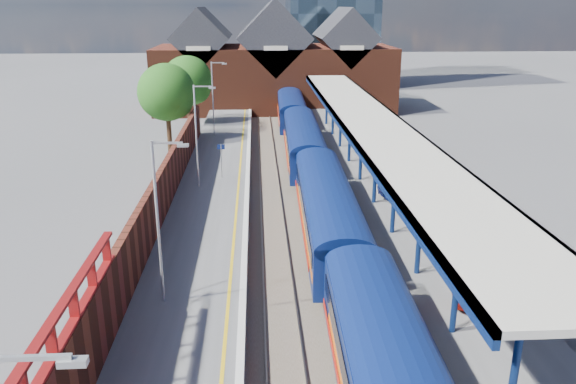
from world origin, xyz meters
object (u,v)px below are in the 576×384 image
object	(u,v)px
parked_car_red	(507,294)
parked_car_silver	(538,309)
lamp_post_c	(198,130)
platform_sign	(221,155)
lamp_post_d	(214,94)
parked_car_dark	(406,175)
train	(313,168)
lamp_post_b	(161,213)
parked_car_blue	(411,189)

from	to	relation	value
parked_car_red	parked_car_silver	xyz separation A→B (m)	(0.79, -1.07, -0.08)
lamp_post_c	platform_sign	xyz separation A→B (m)	(1.36, 2.00, -2.30)
lamp_post_d	parked_car_silver	xyz separation A→B (m)	(14.86, -34.63, -3.35)
lamp_post_c	parked_car_red	bearing A→B (deg)	-51.28
parked_car_red	parked_car_dark	distance (m)	17.45
platform_sign	parked_car_silver	size ratio (longest dim) A/B	0.64
train	parked_car_red	world-z (taller)	train
train	lamp_post_b	bearing A→B (deg)	-115.86
parked_car_red	parked_car_blue	size ratio (longest dim) A/B	0.99
lamp_post_b	parked_car_dark	bearing A→B (deg)	47.76
train	parked_car_red	size ratio (longest dim) A/B	15.60
lamp_post_b	parked_car_blue	bearing A→B (deg)	42.49
platform_sign	lamp_post_c	bearing A→B (deg)	-124.26
platform_sign	parked_car_blue	world-z (taller)	platform_sign
lamp_post_c	parked_car_dark	world-z (taller)	lamp_post_c
train	parked_car_blue	size ratio (longest dim) A/B	15.48
lamp_post_d	parked_car_blue	world-z (taller)	lamp_post_d
platform_sign	parked_car_red	size ratio (longest dim) A/B	0.59
train	lamp_post_c	bearing A→B (deg)	-178.50
parked_car_silver	parked_car_blue	xyz separation A→B (m)	(-0.87, 15.45, -0.05)
lamp_post_c	parked_car_dark	xyz separation A→B (m)	(14.43, -0.11, -3.42)
lamp_post_b	lamp_post_c	bearing A→B (deg)	90.00
parked_car_silver	parked_car_blue	world-z (taller)	parked_car_silver
parked_car_blue	platform_sign	bearing A→B (deg)	57.77
lamp_post_c	lamp_post_d	bearing A→B (deg)	90.00
train	lamp_post_c	xyz separation A→B (m)	(-7.86, -0.21, 2.87)
parked_car_silver	parked_car_blue	size ratio (longest dim) A/B	0.91
parked_car_red	parked_car_silver	world-z (taller)	parked_car_red
lamp_post_b	parked_car_silver	world-z (taller)	lamp_post_b
parked_car_red	parked_car_silver	distance (m)	1.33
parked_car_red	lamp_post_d	bearing A→B (deg)	33.86
lamp_post_c	parked_car_silver	bearing A→B (deg)	-51.42
parked_car_silver	parked_car_dark	world-z (taller)	parked_car_silver
parked_car_dark	train	bearing A→B (deg)	102.17
lamp_post_c	parked_car_blue	distance (m)	14.75
lamp_post_c	parked_car_silver	world-z (taller)	lamp_post_c
lamp_post_c	parked_car_dark	bearing A→B (deg)	-0.44
parked_car_dark	parked_car_blue	world-z (taller)	parked_car_blue
train	lamp_post_d	distance (m)	17.87
parked_car_silver	parked_car_blue	bearing A→B (deg)	19.59
train	parked_car_silver	world-z (taller)	train
platform_sign	parked_car_red	xyz separation A→B (m)	(12.71, -19.55, -0.97)
train	parked_car_red	bearing A→B (deg)	-70.70
lamp_post_c	lamp_post_b	bearing A→B (deg)	-90.00
platform_sign	parked_car_red	bearing A→B (deg)	-56.97
lamp_post_d	parked_car_dark	bearing A→B (deg)	-48.15
lamp_post_b	parked_car_silver	distance (m)	15.46
lamp_post_b	platform_sign	bearing A→B (deg)	85.67
train	parked_car_blue	xyz separation A→B (m)	(6.14, -3.39, -0.53)
parked_car_silver	parked_car_dark	distance (m)	18.52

